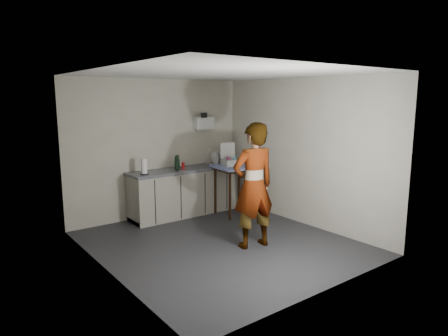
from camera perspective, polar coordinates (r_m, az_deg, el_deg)
ground at (r=6.36m, az=-0.43°, el=-10.67°), size 4.00×4.00×0.00m
wall_back at (r=7.70m, az=-9.35°, el=2.79°), size 3.60×0.02×2.60m
wall_right at (r=7.23m, az=11.00°, el=2.28°), size 0.02×4.00×2.60m
wall_left at (r=5.18m, az=-16.52°, el=-0.92°), size 0.02×4.00×2.60m
ceiling at (r=5.97m, az=-0.46°, el=13.35°), size 3.60×4.00×0.01m
kitchen_counter at (r=7.80m, az=-5.57°, el=-3.55°), size 2.24×0.62×0.91m
wall_shelf at (r=8.12m, az=-2.92°, el=6.43°), size 0.42×0.18×0.37m
side_table at (r=7.66m, az=1.54°, el=-0.61°), size 0.82×0.82×0.96m
standing_man at (r=5.99m, az=4.23°, el=-2.54°), size 0.75×0.55×1.90m
soap_bottle at (r=7.54m, az=-6.72°, el=0.81°), size 0.15×0.15×0.29m
soda_can at (r=7.69m, az=-5.87°, el=0.37°), size 0.06×0.06×0.12m
dark_bottle at (r=7.57m, az=-6.74°, el=0.75°), size 0.08×0.08×0.26m
paper_towel at (r=7.19m, az=-11.34°, el=0.15°), size 0.16×0.16×0.28m
dish_rack at (r=8.08m, az=-0.70°, el=0.96°), size 0.45×0.33×0.31m
bakery_box at (r=7.68m, az=0.94°, el=1.07°), size 0.37×0.38×0.43m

